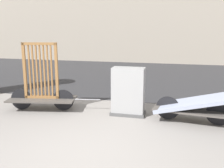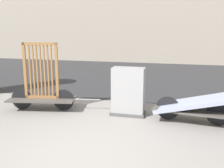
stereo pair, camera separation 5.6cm
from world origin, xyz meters
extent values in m
plane|color=gray|center=(0.00, 0.00, 0.00)|extent=(60.00, 60.00, 0.00)
cube|color=#2D2D30|center=(0.00, 8.25, 0.00)|extent=(56.00, 9.37, 0.01)
cube|color=#4C4742|center=(-1.97, 2.20, 0.31)|extent=(1.91, 1.10, 0.04)
cylinder|color=black|center=(-1.40, 2.31, 0.29)|extent=(0.57, 0.14, 0.57)
cylinder|color=black|center=(-2.54, 2.09, 0.29)|extent=(0.57, 0.14, 0.57)
cylinder|color=gray|center=(-0.75, 2.44, 0.31)|extent=(0.69, 0.16, 0.03)
cube|color=olive|center=(-1.97, 2.20, 0.36)|extent=(0.94, 0.25, 0.07)
cube|color=olive|center=(-1.97, 2.20, 1.80)|extent=(0.94, 0.25, 0.07)
cube|color=olive|center=(-2.40, 2.12, 1.08)|extent=(0.08, 0.08, 1.51)
cube|color=olive|center=(-1.54, 2.28, 1.08)|extent=(0.08, 0.08, 1.51)
cube|color=olive|center=(-2.27, 2.14, 1.08)|extent=(0.04, 0.05, 1.44)
cube|color=olive|center=(-2.17, 2.16, 1.08)|extent=(0.04, 0.05, 1.44)
cube|color=olive|center=(-2.07, 2.18, 1.08)|extent=(0.04, 0.05, 1.44)
cube|color=olive|center=(-1.97, 2.20, 1.08)|extent=(0.04, 0.05, 1.44)
cube|color=olive|center=(-1.87, 2.22, 1.08)|extent=(0.04, 0.05, 1.44)
cube|color=olive|center=(-1.78, 2.24, 1.08)|extent=(0.04, 0.05, 1.44)
cube|color=olive|center=(-1.68, 2.26, 1.08)|extent=(0.04, 0.05, 1.44)
cube|color=#4C4742|center=(1.97, 2.20, 0.31)|extent=(1.87, 0.99, 0.04)
cylinder|color=black|center=(2.55, 2.13, 0.29)|extent=(0.57, 0.10, 0.57)
cylinder|color=black|center=(1.39, 2.27, 0.29)|extent=(0.57, 0.10, 0.57)
cube|color=#8C93A8|center=(1.97, 2.20, 0.48)|extent=(1.83, 1.06, 0.53)
cube|color=#4C4C4C|center=(0.39, 2.37, 0.04)|extent=(0.88, 0.46, 0.08)
cube|color=gray|center=(0.39, 2.37, 0.62)|extent=(0.82, 0.40, 1.23)
camera|label=1|loc=(1.58, -4.03, 2.19)|focal=42.00mm
camera|label=2|loc=(1.64, -4.02, 2.19)|focal=42.00mm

